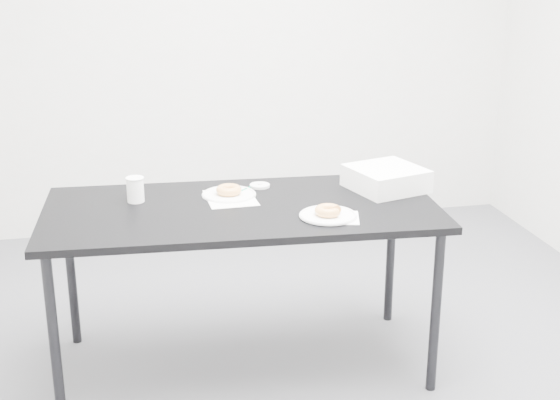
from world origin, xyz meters
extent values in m
plane|color=#4F4F54|center=(0.00, 0.00, 0.00)|extent=(4.00, 4.00, 0.00)
cube|color=silver|center=(0.00, 2.00, 1.35)|extent=(4.00, 0.02, 2.70)
cube|color=black|center=(-0.19, 0.10, 0.77)|extent=(1.76, 0.90, 0.03)
cylinder|color=black|center=(-1.00, -0.19, 0.38)|extent=(0.04, 0.04, 0.75)
cylinder|color=black|center=(-0.96, 0.48, 0.38)|extent=(0.04, 0.04, 0.75)
cylinder|color=black|center=(0.58, -0.28, 0.38)|extent=(0.04, 0.04, 0.75)
cylinder|color=black|center=(0.62, 0.40, 0.38)|extent=(0.04, 0.04, 0.75)
cube|color=white|center=(-0.22, 0.23, 0.78)|extent=(0.22, 0.28, 0.00)
cube|color=green|center=(-0.13, 0.31, 0.79)|extent=(0.05, 0.05, 0.00)
cylinder|color=#0B7D57|center=(-0.15, 0.30, 0.79)|extent=(0.10, 0.10, 0.01)
cube|color=white|center=(0.19, -0.13, 0.78)|extent=(0.21, 0.21, 0.00)
cylinder|color=white|center=(0.15, -0.11, 0.79)|extent=(0.24, 0.24, 0.01)
torus|color=#DF9246|center=(0.15, -0.11, 0.81)|extent=(0.15, 0.15, 0.04)
cylinder|color=white|center=(-0.22, 0.27, 0.79)|extent=(0.25, 0.25, 0.01)
torus|color=#DF9246|center=(-0.22, 0.27, 0.81)|extent=(0.12, 0.12, 0.04)
cylinder|color=white|center=(-0.64, 0.26, 0.84)|extent=(0.08, 0.08, 0.11)
cylinder|color=white|center=(-0.06, 0.36, 0.79)|extent=(0.09, 0.09, 0.01)
cube|color=white|center=(0.51, 0.21, 0.83)|extent=(0.38, 0.38, 0.10)
camera|label=1|loc=(-0.69, -3.08, 1.90)|focal=50.00mm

